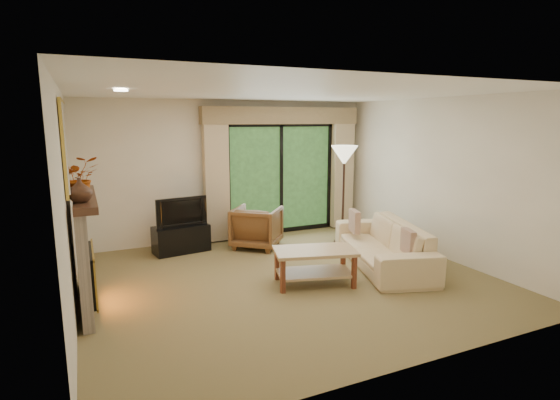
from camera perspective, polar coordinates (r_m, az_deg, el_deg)
name	(u,v)px	position (r m, az deg, el deg)	size (l,w,h in m)	color
floor	(289,279)	(6.33, 1.15, -10.29)	(5.50, 5.50, 0.00)	olive
ceiling	(289,92)	(5.94, 1.24, 13.90)	(5.50, 5.50, 0.00)	white
wall_back	(232,170)	(8.30, -6.33, 3.86)	(5.00, 5.00, 0.00)	beige
wall_front	(415,231)	(3.94, 17.18, -3.83)	(5.00, 5.00, 0.00)	beige
wall_left	(68,205)	(5.42, -26.00, -0.62)	(5.00, 5.00, 0.00)	beige
wall_right	(441,178)	(7.60, 20.25, 2.67)	(5.00, 5.00, 0.00)	beige
fireplace	(84,252)	(5.75, -24.28, -6.21)	(0.24, 1.70, 1.37)	gray
mirror	(66,146)	(5.55, -26.14, 6.37)	(0.07, 1.45, 1.02)	gold
sliding_door	(281,178)	(8.64, 0.11, 2.84)	(2.26, 0.10, 2.16)	black
curtain_left	(216,178)	(8.06, -8.32, 2.90)	(0.45, 0.18, 2.35)	tan
curtain_right	(342,171)	(9.18, 8.10, 3.81)	(0.45, 0.18, 2.35)	tan
cornice	(283,116)	(8.49, 0.38, 10.96)	(3.20, 0.24, 0.32)	#917854
media_console	(181,239)	(7.70, -12.77, -4.97)	(0.92, 0.42, 0.46)	black
tv	(180,211)	(7.59, -12.92, -1.44)	(0.88, 0.11, 0.50)	black
armchair	(257,227)	(7.77, -3.04, -3.54)	(0.78, 0.80, 0.73)	brown
sofa	(382,244)	(7.02, 13.23, -5.59)	(2.31, 0.90, 0.67)	beige
pillow_near	(408,241)	(6.42, 16.39, -5.21)	(0.09, 0.34, 0.34)	brown
pillow_far	(354,221)	(7.44, 9.70, -2.76)	(0.10, 0.37, 0.37)	brown
coffee_table	(315,267)	(6.09, 4.53, -8.69)	(1.10, 0.61, 0.50)	tan
floor_lamp	(343,195)	(7.99, 8.26, 0.63)	(0.48, 0.48, 1.79)	beige
vase	(80,190)	(5.14, -24.68, 1.20)	(0.25, 0.25, 0.26)	#42271A
branches	(79,177)	(5.36, -24.78, 2.69)	(0.43, 0.37, 0.47)	#9F410C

